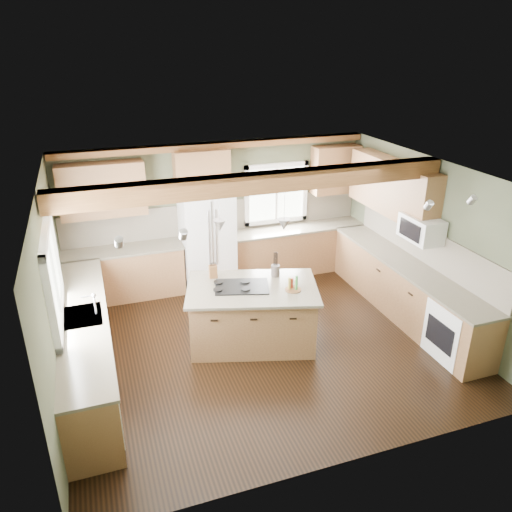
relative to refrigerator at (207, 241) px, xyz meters
name	(u,v)px	position (x,y,z in m)	size (l,w,h in m)	color
floor	(263,342)	(0.30, -2.12, -0.90)	(5.60, 5.60, 0.00)	black
ceiling	(264,175)	(0.30, -2.12, 1.70)	(5.60, 5.60, 0.00)	silver
wall_back	(217,212)	(0.30, 0.38, 0.40)	(5.60, 5.60, 0.00)	#444A34
wall_left	(53,295)	(-2.50, -2.12, 0.40)	(5.00, 5.00, 0.00)	#444A34
wall_right	(429,241)	(3.10, -2.12, 0.40)	(5.00, 5.00, 0.00)	#444A34
ceiling_beam	(261,183)	(0.30, -2.02, 1.57)	(5.55, 0.26, 0.26)	#522F17
soffit_trim	(217,146)	(0.30, 0.28, 1.64)	(5.55, 0.20, 0.10)	#522F17
backsplash_back	(218,217)	(0.30, 0.36, 0.31)	(5.58, 0.03, 0.58)	brown
backsplash_right	(425,245)	(3.08, -2.07, 0.31)	(0.03, 3.70, 0.58)	brown
base_cab_back_left	(125,274)	(-1.49, 0.08, -0.46)	(2.02, 0.60, 0.88)	brown
counter_back_left	(122,250)	(-1.49, 0.08, 0.00)	(2.06, 0.64, 0.04)	#443C32
base_cab_back_right	(296,250)	(1.79, 0.08, -0.46)	(2.62, 0.60, 0.88)	brown
counter_back_right	(297,228)	(1.79, 0.08, 0.00)	(2.66, 0.64, 0.04)	#443C32
base_cab_left	(87,347)	(-2.20, -2.07, -0.46)	(0.60, 3.70, 0.88)	brown
counter_left	(82,317)	(-2.20, -2.07, 0.00)	(0.64, 3.74, 0.04)	#443C32
base_cab_right	(404,290)	(2.80, -2.07, -0.46)	(0.60, 3.70, 0.88)	brown
counter_right	(408,265)	(2.80, -2.07, 0.00)	(0.64, 3.74, 0.04)	#443C32
upper_cab_back_left	(102,190)	(-1.69, 0.21, 1.05)	(1.40, 0.35, 0.90)	brown
upper_cab_over_fridge	(202,170)	(0.00, 0.21, 1.25)	(0.96, 0.35, 0.70)	brown
upper_cab_right	(392,187)	(2.92, -1.22, 1.05)	(0.35, 2.20, 0.90)	brown
upper_cab_back_corner	(335,170)	(2.60, 0.21, 1.05)	(0.90, 0.35, 0.90)	brown
window_left	(51,275)	(-2.48, -2.07, 0.65)	(0.04, 1.60, 1.05)	white
window_back	(276,193)	(1.45, 0.36, 0.65)	(1.10, 0.04, 1.00)	white
sink	(82,317)	(-2.20, -2.07, 0.01)	(0.50, 0.65, 0.03)	#262628
faucet	(95,305)	(-2.02, -2.07, 0.15)	(0.02, 0.02, 0.28)	#B2B2B7
dishwasher	(92,409)	(-2.19, -3.37, -0.47)	(0.60, 0.60, 0.84)	white
oven	(457,331)	(2.79, -3.37, -0.47)	(0.60, 0.72, 0.84)	white
microwave	(421,229)	(2.88, -2.17, 0.65)	(0.40, 0.70, 0.38)	white
pendant_left	(220,226)	(-0.26, -1.89, 0.98)	(0.18, 0.18, 0.16)	#B2B2B7
pendant_right	(284,225)	(0.59, -2.15, 0.98)	(0.18, 0.18, 0.16)	#B2B2B7
refrigerator	(207,241)	(0.00, 0.00, 0.00)	(0.90, 0.74, 1.80)	white
island	(252,315)	(0.17, -2.02, -0.46)	(1.78, 1.09, 0.88)	brown
island_top	(252,288)	(0.17, -2.02, 0.00)	(1.90, 1.21, 0.04)	#443C32
cooktop	(242,287)	(0.02, -1.98, 0.03)	(0.77, 0.51, 0.02)	black
knife_block	(213,272)	(-0.29, -1.53, 0.12)	(0.12, 0.09, 0.20)	brown
utensil_crock	(275,271)	(0.62, -1.78, 0.11)	(0.13, 0.13, 0.18)	#464038
bottle_tray	(293,283)	(0.70, -2.30, 0.13)	(0.23, 0.23, 0.21)	brown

